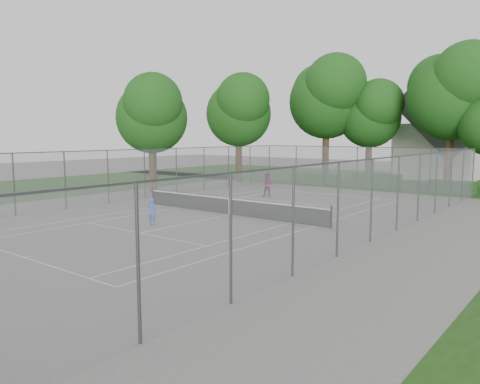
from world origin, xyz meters
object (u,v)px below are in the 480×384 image
Objects in this scene: tennis_net at (229,206)px; girl_player at (152,211)px; house at (438,142)px; woman_player at (268,185)px.

girl_player reaches higher than tennis_net.
girl_player is (-3.88, -34.82, -3.07)m from house.
girl_player is 12.57m from woman_player.
house is 23.22m from woman_player.
house reaches higher than girl_player.
woman_player is (-2.72, 7.69, 0.39)m from tennis_net.
woman_player reaches higher than girl_player.
girl_player is at bearing -102.28° from tennis_net.
tennis_net is 4.88m from girl_player.
tennis_net is 1.37× the size of house.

